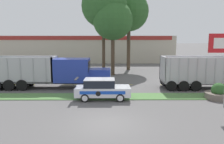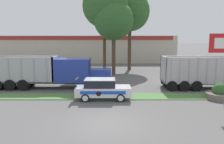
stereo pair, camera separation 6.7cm
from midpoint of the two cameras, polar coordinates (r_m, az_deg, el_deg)
ground_plane at (r=13.18m, az=-1.58°, el=-13.32°), size 600.00×600.00×0.00m
grass_verge at (r=18.99m, az=-1.18°, el=-6.39°), size 120.00×2.19×0.06m
centre_line_2 at (r=25.80m, az=-22.15°, el=-3.12°), size 2.40×0.14×0.01m
centre_line_3 at (r=24.32m, az=-10.24°, el=-3.30°), size 2.40×0.14×0.01m
centre_line_4 at (r=23.99m, az=2.60°, el=-3.33°), size 2.40×0.14×0.01m
centre_line_5 at (r=24.86m, az=15.15°, el=-3.20°), size 2.40×0.14×0.01m
centre_line_6 at (r=26.81m, az=26.35°, el=-2.96°), size 2.40×0.14×0.01m
dump_truck_trail at (r=22.69m, az=-13.03°, el=-0.17°), size 11.70×2.67×3.41m
rally_car at (r=18.09m, az=-2.76°, el=-4.38°), size 4.50×2.02×1.74m
stone_planter at (r=20.23m, az=25.97°, el=-5.07°), size 2.16×2.16×1.35m
store_building_backdrop at (r=51.43m, az=-7.07°, el=6.09°), size 38.91×12.10×5.72m
tree_behind_left at (r=31.52m, az=-2.36°, el=17.93°), size 6.04×6.04×14.05m
tree_behind_centre at (r=36.10m, az=4.40°, el=16.42°), size 6.26×6.26×14.04m
tree_behind_right at (r=30.23m, az=0.15°, el=14.36°), size 5.37×5.37×11.53m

